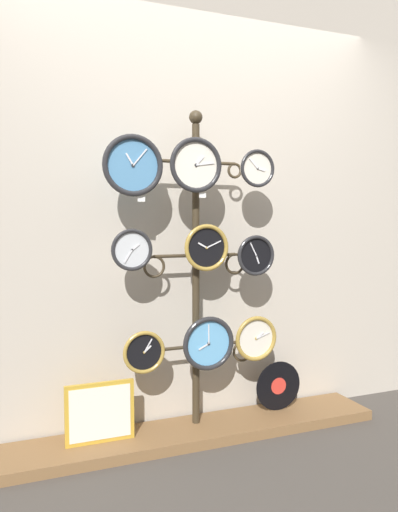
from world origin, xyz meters
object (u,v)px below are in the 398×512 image
Objects in this scene: vinyl_record at (278,386)px; picture_frame at (100,413)px; clock_top_left at (133,165)px; display_stand at (196,331)px; clock_middle_right at (256,255)px; clock_top_right at (257,168)px; clock_middle_left at (132,250)px; clock_bottom_center at (208,343)px; clock_middle_center at (206,248)px; clock_bottom_right at (256,338)px; clock_bottom_left at (144,352)px; clock_top_center at (196,165)px.

picture_frame is at bearing -177.41° from vinyl_record.
clock_top_left is 0.88× the size of picture_frame.
picture_frame is (-0.19, 0.03, -1.32)m from clock_top_left.
display_stand is 0.56m from clock_middle_right.
display_stand is at bearing 162.01° from clock_top_right.
clock_top_left reaches higher than clock_middle_right.
vinyl_record is at bearing 2.59° from picture_frame.
clock_top_right is 0.96× the size of clock_middle_left.
vinyl_record is (0.52, 0.09, -0.34)m from clock_bottom_center.
clock_bottom_center reaches higher than picture_frame.
display_stand is 1.01m from clock_top_right.
clock_middle_right is at bearing -6.19° from clock_middle_center.
clock_bottom_right is (0.75, 0.01, -0.55)m from clock_middle_left.
clock_bottom_center is 1.00× the size of vinyl_record.
clock_middle_center is 0.68m from clock_bottom_left.
clock_bottom_center is at bearing -3.52° from picture_frame.
clock_middle_center is at bearing -172.78° from vinyl_record.
clock_top_right reaches higher than clock_middle_center.
display_stand is 6.19× the size of clock_top_center.
clock_top_center is 0.98× the size of vinyl_record.
clock_bottom_center reaches higher than vinyl_record.
clock_top_left reaches higher than picture_frame.
display_stand reaches higher than clock_bottom_left.
clock_bottom_left is (-0.30, 0.02, -1.02)m from clock_top_center.
clock_top_right is at bearing -0.96° from clock_top_center.
vinyl_record is (0.95, 0.08, -1.33)m from clock_top_left.
clock_bottom_center is 0.32m from clock_bottom_right.
clock_bottom_left is 0.64× the size of picture_frame.
display_stand is 7.91× the size of clock_middle_right.
picture_frame is at bearing 176.48° from clock_bottom_center.
display_stand is 0.70m from picture_frame.
clock_bottom_center is at bearing 178.23° from clock_middle_right.
clock_bottom_left is at bearing -178.69° from clock_middle_center.
display_stand is 0.37m from clock_bottom_right.
clock_bottom_left is at bearing 177.75° from clock_bottom_center.
clock_top_center is at bearing -160.73° from clock_middle_center.
display_stand is 0.68m from vinyl_record.
display_stand reaches higher than picture_frame.
clock_bottom_center is (-0.30, 0.01, -1.00)m from clock_top_right.
clock_top_left is at bearing -166.46° from display_stand.
clock_middle_right is at bearing -1.77° from clock_bottom_center.
clock_middle_right is 0.76× the size of vinyl_record.
clock_top_center is 1.08m from clock_bottom_right.
clock_top_left is 1.08m from clock_bottom_center.
clock_middle_right is at bearing -179.72° from clock_top_right.
clock_middle_center is (0.07, 0.03, -0.46)m from clock_top_center.
clock_top_left reaches higher than clock_middle_center.
clock_middle_center is 1.03m from vinyl_record.
clock_middle_left is at bearing -179.41° from clock_bottom_right.
clock_bottom_right is at bearing 0.44° from clock_bottom_left.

